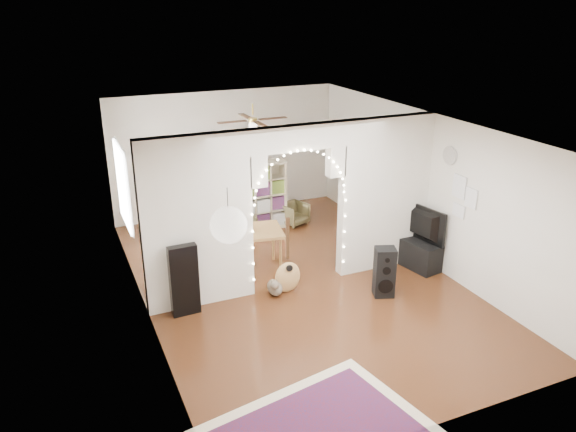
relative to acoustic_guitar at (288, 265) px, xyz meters
name	(u,v)px	position (x,y,z in m)	size (l,w,h in m)	color
floor	(297,282)	(0.28, 0.25, -0.49)	(7.50, 7.50, 0.00)	black
ceiling	(298,125)	(0.28, 0.25, 2.21)	(5.00, 7.50, 0.02)	white
wall_back	(226,153)	(0.28, 4.00, 0.86)	(5.00, 0.02, 2.70)	silver
wall_front	(446,322)	(0.28, -3.50, 0.86)	(5.00, 0.02, 2.70)	silver
wall_left	(140,232)	(-2.22, 0.25, 0.86)	(0.02, 7.50, 2.70)	silver
wall_right	(425,188)	(2.78, 0.25, 0.86)	(0.02, 7.50, 2.70)	silver
divider_wall	(297,203)	(0.28, 0.25, 0.94)	(5.00, 0.20, 2.70)	silver
fairy_lights	(301,198)	(0.28, 0.12, 1.06)	(1.64, 0.04, 1.60)	#FFEABF
window	(123,186)	(-2.19, 2.05, 1.01)	(0.04, 1.20, 1.40)	white
wall_clock	(450,155)	(2.76, -0.35, 1.61)	(0.31, 0.31, 0.03)	white
picture_frames	(462,197)	(2.76, -0.75, 1.01)	(0.02, 0.50, 0.70)	white
paper_lantern	(229,225)	(-1.62, -2.15, 1.76)	(0.40, 0.40, 0.40)	white
ceiling_fan	(253,120)	(0.28, 2.25, 1.91)	(1.10, 1.10, 0.30)	gold
guitar_case	(184,280)	(-1.69, 0.00, 0.08)	(0.43, 0.14, 1.13)	black
acoustic_guitar	(288,265)	(0.00, 0.00, 0.00)	(0.46, 0.22, 1.11)	#BB864B
tabby_cat	(275,287)	(-0.23, -0.02, -0.34)	(0.35, 0.52, 0.35)	brown
floor_speaker	(384,272)	(1.38, -0.72, -0.07)	(0.40, 0.37, 0.83)	black
media_console	(414,252)	(2.48, 0.00, -0.24)	(0.40, 1.00, 0.50)	black
tv	(417,224)	(2.48, 0.00, 0.32)	(1.07, 0.14, 0.62)	black
bookcase	(253,196)	(0.45, 2.81, 0.22)	(1.38, 0.35, 1.42)	tan
dining_table	(247,235)	(-0.32, 1.01, 0.20)	(1.33, 1.01, 0.76)	brown
flower_vase	(247,226)	(-0.32, 1.01, 0.37)	(0.18, 0.18, 0.19)	silver
dining_chair_left	(244,226)	(0.12, 2.49, -0.26)	(0.48, 0.49, 0.45)	#4D4426
dining_chair_right	(294,214)	(1.32, 2.68, -0.25)	(0.49, 0.51, 0.46)	#4D4426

